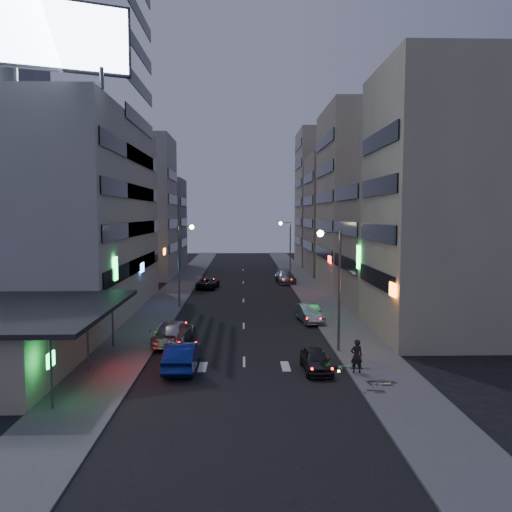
{
  "coord_description": "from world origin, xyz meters",
  "views": [
    {
      "loc": [
        -0.08,
        -26.4,
        9.21
      ],
      "look_at": [
        1.07,
        16.25,
        5.58
      ],
      "focal_mm": 35.0,
      "sensor_mm": 36.0,
      "label": 1
    }
  ],
  "objects_px": {
    "scooter_black_a": "(385,381)",
    "parked_car_left": "(208,283)",
    "parked_car_right_near": "(316,360)",
    "parked_car_right_mid": "(309,313)",
    "road_car_blue": "(182,356)",
    "scooter_black_b": "(385,370)",
    "person": "(357,356)",
    "scooter_silver_b": "(361,356)",
    "scooter_silver_a": "(391,374)",
    "parked_car_right_far": "(285,277)",
    "scooter_blue": "(394,371)",
    "road_car_silver": "(174,332)"
  },
  "relations": [
    {
      "from": "scooter_black_a",
      "to": "parked_car_left",
      "type": "bearing_deg",
      "value": 29.61
    },
    {
      "from": "parked_car_right_near",
      "to": "scooter_black_a",
      "type": "bearing_deg",
      "value": -52.35
    },
    {
      "from": "parked_car_right_near",
      "to": "parked_car_right_mid",
      "type": "relative_size",
      "value": 0.86
    },
    {
      "from": "road_car_blue",
      "to": "scooter_black_b",
      "type": "height_order",
      "value": "road_car_blue"
    },
    {
      "from": "parked_car_left",
      "to": "person",
      "type": "bearing_deg",
      "value": 115.55
    },
    {
      "from": "scooter_black_b",
      "to": "scooter_silver_b",
      "type": "height_order",
      "value": "scooter_silver_b"
    },
    {
      "from": "scooter_silver_a",
      "to": "scooter_black_b",
      "type": "xyz_separation_m",
      "value": [
        -0.17,
        0.54,
        0.01
      ]
    },
    {
      "from": "parked_car_right_far",
      "to": "scooter_blue",
      "type": "bearing_deg",
      "value": -90.0
    },
    {
      "from": "scooter_silver_b",
      "to": "scooter_black_b",
      "type": "bearing_deg",
      "value": -161.44
    },
    {
      "from": "person",
      "to": "scooter_black_a",
      "type": "bearing_deg",
      "value": 97.9
    },
    {
      "from": "scooter_black_a",
      "to": "scooter_black_b",
      "type": "height_order",
      "value": "scooter_black_b"
    },
    {
      "from": "road_car_blue",
      "to": "scooter_silver_a",
      "type": "distance_m",
      "value": 11.97
    },
    {
      "from": "scooter_silver_a",
      "to": "parked_car_right_far",
      "type": "bearing_deg",
      "value": 4.01
    },
    {
      "from": "road_car_silver",
      "to": "parked_car_right_mid",
      "type": "bearing_deg",
      "value": -142.4
    },
    {
      "from": "parked_car_right_far",
      "to": "scooter_blue",
      "type": "xyz_separation_m",
      "value": [
        2.57,
        -39.46,
        -0.16
      ]
    },
    {
      "from": "parked_car_right_mid",
      "to": "scooter_silver_b",
      "type": "relative_size",
      "value": 2.22
    },
    {
      "from": "parked_car_right_mid",
      "to": "scooter_silver_b",
      "type": "distance_m",
      "value": 12.86
    },
    {
      "from": "parked_car_right_far",
      "to": "scooter_silver_a",
      "type": "height_order",
      "value": "parked_car_right_far"
    },
    {
      "from": "parked_car_left",
      "to": "scooter_silver_b",
      "type": "height_order",
      "value": "same"
    },
    {
      "from": "parked_car_right_far",
      "to": "scooter_black_a",
      "type": "bearing_deg",
      "value": -91.41
    },
    {
      "from": "parked_car_right_far",
      "to": "parked_car_right_mid",
      "type": "bearing_deg",
      "value": -93.72
    },
    {
      "from": "parked_car_right_mid",
      "to": "scooter_black_a",
      "type": "bearing_deg",
      "value": -92.25
    },
    {
      "from": "parked_car_right_near",
      "to": "parked_car_left",
      "type": "bearing_deg",
      "value": 103.06
    },
    {
      "from": "scooter_black_a",
      "to": "person",
      "type": "bearing_deg",
      "value": 27.66
    },
    {
      "from": "parked_car_left",
      "to": "scooter_black_b",
      "type": "xyz_separation_m",
      "value": [
        12.09,
        -34.74,
        -0.04
      ]
    },
    {
      "from": "road_car_silver",
      "to": "scooter_silver_a",
      "type": "height_order",
      "value": "road_car_silver"
    },
    {
      "from": "road_car_silver",
      "to": "scooter_silver_b",
      "type": "bearing_deg",
      "value": 158.37
    },
    {
      "from": "road_car_blue",
      "to": "scooter_blue",
      "type": "relative_size",
      "value": 2.81
    },
    {
      "from": "parked_car_right_mid",
      "to": "parked_car_left",
      "type": "height_order",
      "value": "parked_car_right_mid"
    },
    {
      "from": "parked_car_left",
      "to": "person",
      "type": "height_order",
      "value": "person"
    },
    {
      "from": "parked_car_left",
      "to": "road_car_blue",
      "type": "xyz_separation_m",
      "value": [
        0.7,
        -32.2,
        0.14
      ]
    },
    {
      "from": "scooter_silver_a",
      "to": "scooter_blue",
      "type": "relative_size",
      "value": 0.96
    },
    {
      "from": "road_car_blue",
      "to": "scooter_silver_a",
      "type": "height_order",
      "value": "road_car_blue"
    },
    {
      "from": "parked_car_right_far",
      "to": "road_car_blue",
      "type": "bearing_deg",
      "value": -107.87
    },
    {
      "from": "scooter_black_b",
      "to": "scooter_silver_b",
      "type": "xyz_separation_m",
      "value": [
        -0.74,
        2.46,
        0.1
      ]
    },
    {
      "from": "parked_car_right_mid",
      "to": "road_car_silver",
      "type": "relative_size",
      "value": 0.8
    },
    {
      "from": "road_car_blue",
      "to": "scooter_blue",
      "type": "distance_m",
      "value": 12.14
    },
    {
      "from": "scooter_blue",
      "to": "scooter_black_b",
      "type": "xyz_separation_m",
      "value": [
        -0.45,
        0.15,
        -0.02
      ]
    },
    {
      "from": "parked_car_right_near",
      "to": "parked_car_left",
      "type": "distance_m",
      "value": 33.82
    },
    {
      "from": "road_car_silver",
      "to": "person",
      "type": "bearing_deg",
      "value": 152.7
    },
    {
      "from": "scooter_black_a",
      "to": "scooter_silver_b",
      "type": "distance_m",
      "value": 4.17
    },
    {
      "from": "scooter_black_b",
      "to": "person",
      "type": "bearing_deg",
      "value": 34.83
    },
    {
      "from": "parked_car_left",
      "to": "scooter_silver_a",
      "type": "bearing_deg",
      "value": 116.86
    },
    {
      "from": "scooter_blue",
      "to": "road_car_blue",
      "type": "bearing_deg",
      "value": 74.64
    },
    {
      "from": "scooter_silver_a",
      "to": "scooter_silver_b",
      "type": "bearing_deg",
      "value": 17.74
    },
    {
      "from": "parked_car_left",
      "to": "parked_car_right_far",
      "type": "distance_m",
      "value": 10.97
    },
    {
      "from": "parked_car_right_mid",
      "to": "scooter_silver_a",
      "type": "distance_m",
      "value": 15.95
    },
    {
      "from": "parked_car_right_mid",
      "to": "parked_car_right_far",
      "type": "xyz_separation_m",
      "value": [
        0.0,
        24.07,
        0.07
      ]
    },
    {
      "from": "parked_car_right_near",
      "to": "scooter_blue",
      "type": "relative_size",
      "value": 2.19
    },
    {
      "from": "parked_car_right_mid",
      "to": "scooter_silver_b",
      "type": "bearing_deg",
      "value": -91.69
    }
  ]
}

